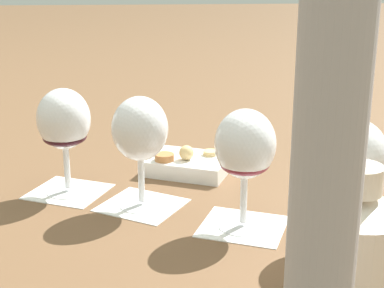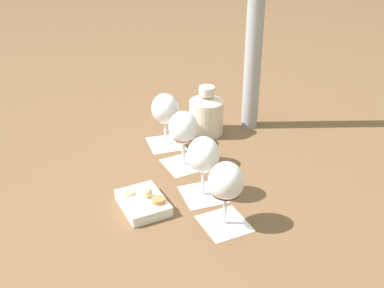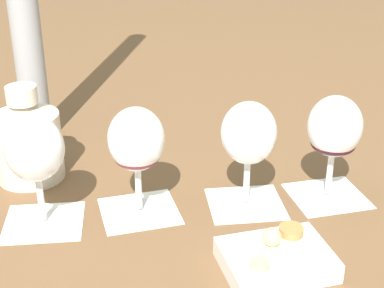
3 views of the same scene
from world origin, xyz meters
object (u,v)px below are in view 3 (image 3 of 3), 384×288
Objects in this scene: wine_glass_1 at (137,145)px; wine_glass_3 at (334,132)px; ceramic_vase at (27,139)px; snack_dish at (276,258)px; wine_glass_2 at (249,138)px; wine_glass_0 at (35,154)px.

wine_glass_1 and wine_glass_3 have the same top height.
wine_glass_1 is at bearing -68.97° from ceramic_vase.
wine_glass_3 is 0.23m from snack_dish.
wine_glass_1 is 0.16m from wine_glass_2.
wine_glass_3 is 0.47m from ceramic_vase.
wine_glass_1 is at bearing 148.71° from wine_glass_2.
wine_glass_0 is at bearing 153.92° from wine_glass_1.
wine_glass_0 and wine_glass_1 have the same top height.
wine_glass_1 is 0.25m from snack_dish.
wine_glass_2 is at bearing 60.53° from snack_dish.
wine_glass_2 reaches higher than ceramic_vase.
wine_glass_2 is (0.14, -0.08, 0.00)m from wine_glass_1.
wine_glass_0 is at bearing 151.25° from wine_glass_3.
wine_glass_0 is 0.35m from snack_dish.
wine_glass_0 and wine_glass_2 have the same top height.
wine_glass_2 is at bearing -28.88° from wine_glass_0.
wine_glass_1 is (0.12, -0.06, -0.00)m from wine_glass_0.
wine_glass_1 is at bearing -26.08° from wine_glass_0.
wine_glass_0 and wine_glass_3 have the same top height.
wine_glass_0 is 1.00× the size of wine_glass_1.
wine_glass_3 is (0.37, -0.20, 0.00)m from wine_glass_0.
ceramic_vase is (0.05, 0.14, -0.04)m from wine_glass_0.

